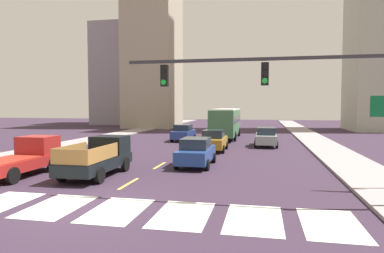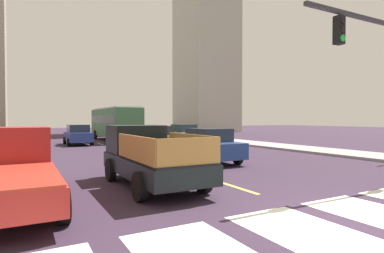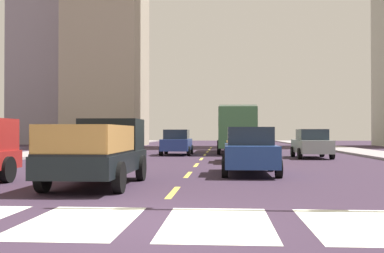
{
  "view_description": "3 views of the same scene",
  "coord_description": "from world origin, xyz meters",
  "px_view_note": "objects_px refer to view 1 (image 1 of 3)",
  "views": [
    {
      "loc": [
        6.14,
        -11.09,
        3.68
      ],
      "look_at": [
        1.13,
        13.43,
        2.15
      ],
      "focal_mm": 32.13,
      "sensor_mm": 36.0,
      "label": 1
    },
    {
      "loc": [
        -5.99,
        -4.15,
        2.19
      ],
      "look_at": [
        0.31,
        7.44,
        1.87
      ],
      "focal_mm": 29.12,
      "sensor_mm": 36.0,
      "label": 2
    },
    {
      "loc": [
        1.29,
        -7.88,
        1.53
      ],
      "look_at": [
        -0.27,
        14.98,
        1.82
      ],
      "focal_mm": 43.81,
      "sensor_mm": 36.0,
      "label": 3
    }
  ],
  "objects_px": {
    "sedan_mid": "(266,137)",
    "sedan_near_left": "(214,140)",
    "sedan_far": "(196,152)",
    "city_bus": "(226,121)",
    "pickup_stakebed": "(100,157)",
    "traffic_signal_gantry": "(298,90)",
    "sedan_near_right": "(183,133)",
    "pickup_dark": "(24,158)"
  },
  "relations": [
    {
      "from": "sedan_mid",
      "to": "sedan_near_left",
      "type": "distance_m",
      "value": 5.83
    },
    {
      "from": "sedan_far",
      "to": "city_bus",
      "type": "bearing_deg",
      "value": 92.56
    },
    {
      "from": "sedan_mid",
      "to": "sedan_far",
      "type": "height_order",
      "value": "same"
    },
    {
      "from": "pickup_stakebed",
      "to": "city_bus",
      "type": "bearing_deg",
      "value": 77.27
    },
    {
      "from": "traffic_signal_gantry",
      "to": "sedan_mid",
      "type": "bearing_deg",
      "value": 92.77
    },
    {
      "from": "pickup_stakebed",
      "to": "sedan_near_right",
      "type": "distance_m",
      "value": 18.02
    },
    {
      "from": "sedan_mid",
      "to": "sedan_near_right",
      "type": "height_order",
      "value": "same"
    },
    {
      "from": "sedan_near_right",
      "to": "traffic_signal_gantry",
      "type": "relative_size",
      "value": 0.45
    },
    {
      "from": "city_bus",
      "to": "pickup_stakebed",
      "type": "bearing_deg",
      "value": -101.87
    },
    {
      "from": "pickup_dark",
      "to": "sedan_near_left",
      "type": "relative_size",
      "value": 1.18
    },
    {
      "from": "pickup_dark",
      "to": "city_bus",
      "type": "height_order",
      "value": "city_bus"
    },
    {
      "from": "pickup_dark",
      "to": "city_bus",
      "type": "bearing_deg",
      "value": 71.49
    },
    {
      "from": "pickup_dark",
      "to": "sedan_mid",
      "type": "relative_size",
      "value": 1.18
    },
    {
      "from": "pickup_stakebed",
      "to": "pickup_dark",
      "type": "xyz_separation_m",
      "value": [
        -3.93,
        -0.86,
        -0.02
      ]
    },
    {
      "from": "sedan_far",
      "to": "sedan_near_right",
      "type": "relative_size",
      "value": 1.0
    },
    {
      "from": "city_bus",
      "to": "sedan_near_left",
      "type": "xyz_separation_m",
      "value": [
        0.13,
        -10.95,
        -1.09
      ]
    },
    {
      "from": "pickup_dark",
      "to": "city_bus",
      "type": "distance_m",
      "value": 24.07
    },
    {
      "from": "pickup_dark",
      "to": "sedan_near_right",
      "type": "xyz_separation_m",
      "value": [
        4.35,
        18.88,
        -0.06
      ]
    },
    {
      "from": "sedan_mid",
      "to": "traffic_signal_gantry",
      "type": "distance_m",
      "value": 18.81
    },
    {
      "from": "pickup_stakebed",
      "to": "sedan_far",
      "type": "distance_m",
      "value": 5.78
    },
    {
      "from": "sedan_mid",
      "to": "sedan_far",
      "type": "relative_size",
      "value": 1.0
    },
    {
      "from": "pickup_dark",
      "to": "city_bus",
      "type": "xyz_separation_m",
      "value": [
        8.44,
        22.52,
        1.03
      ]
    },
    {
      "from": "sedan_far",
      "to": "sedan_mid",
      "type": "bearing_deg",
      "value": 71.45
    },
    {
      "from": "sedan_near_right",
      "to": "pickup_stakebed",
      "type": "bearing_deg",
      "value": -89.02
    },
    {
      "from": "sedan_far",
      "to": "sedan_near_left",
      "type": "height_order",
      "value": "same"
    },
    {
      "from": "city_bus",
      "to": "sedan_far",
      "type": "relative_size",
      "value": 2.45
    },
    {
      "from": "pickup_stakebed",
      "to": "traffic_signal_gantry",
      "type": "bearing_deg",
      "value": -21.96
    },
    {
      "from": "pickup_stakebed",
      "to": "sedan_mid",
      "type": "xyz_separation_m",
      "value": [
        8.83,
        14.76,
        -0.08
      ]
    },
    {
      "from": "city_bus",
      "to": "traffic_signal_gantry",
      "type": "bearing_deg",
      "value": -78.51
    },
    {
      "from": "city_bus",
      "to": "traffic_signal_gantry",
      "type": "distance_m",
      "value": 26.02
    },
    {
      "from": "city_bus",
      "to": "sedan_near_right",
      "type": "bearing_deg",
      "value": -138.42
    },
    {
      "from": "pickup_dark",
      "to": "sedan_near_right",
      "type": "height_order",
      "value": "pickup_dark"
    },
    {
      "from": "sedan_near_left",
      "to": "sedan_mid",
      "type": "bearing_deg",
      "value": 44.7
    },
    {
      "from": "pickup_dark",
      "to": "sedan_far",
      "type": "xyz_separation_m",
      "value": [
        8.47,
        4.44,
        -0.06
      ]
    },
    {
      "from": "pickup_stakebed",
      "to": "sedan_far",
      "type": "relative_size",
      "value": 1.18
    },
    {
      "from": "city_bus",
      "to": "sedan_near_right",
      "type": "distance_m",
      "value": 5.58
    },
    {
      "from": "sedan_near_right",
      "to": "sedan_near_left",
      "type": "distance_m",
      "value": 8.44
    },
    {
      "from": "sedan_near_right",
      "to": "traffic_signal_gantry",
      "type": "bearing_deg",
      "value": -64.52
    },
    {
      "from": "pickup_dark",
      "to": "traffic_signal_gantry",
      "type": "distance_m",
      "value": 14.34
    },
    {
      "from": "pickup_stakebed",
      "to": "sedan_near_right",
      "type": "relative_size",
      "value": 1.18
    },
    {
      "from": "sedan_near_right",
      "to": "city_bus",
      "type": "bearing_deg",
      "value": 44.01
    },
    {
      "from": "city_bus",
      "to": "sedan_near_left",
      "type": "relative_size",
      "value": 2.45
    }
  ]
}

